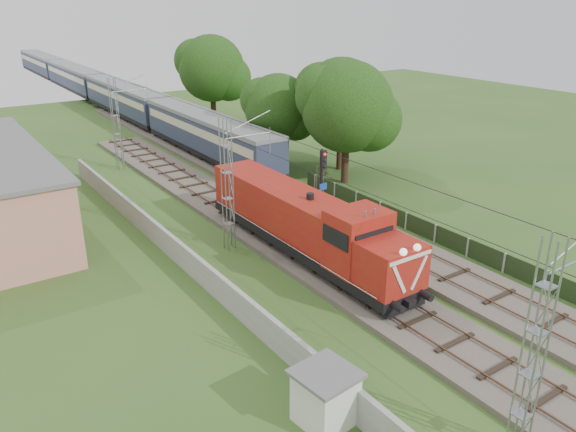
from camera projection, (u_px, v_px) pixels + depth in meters
ground at (407, 320)px, 26.72m from camera, size 140.00×140.00×0.00m
track_main at (318, 263)px, 32.03m from camera, size 4.20×70.00×0.45m
track_side at (270, 187)px, 44.64m from camera, size 4.20×80.00×0.45m
catenary at (228, 185)px, 32.92m from camera, size 3.31×70.00×8.00m
boundary_wall at (176, 250)px, 32.27m from camera, size 0.25×40.00×1.50m
fence at (468, 247)px, 32.99m from camera, size 0.12×32.00×1.20m
locomotive at (305, 223)px, 32.31m from camera, size 2.94×16.81×4.27m
coach_rake at (97, 86)px, 78.34m from camera, size 3.05×90.93×3.52m
signal_post at (322, 176)px, 35.29m from camera, size 0.61×0.48×5.54m
relay_hut at (325, 397)px, 20.00m from camera, size 2.29×2.29×2.15m
tree_a at (348, 108)px, 44.06m from camera, size 7.62×7.26×9.88m
tree_b at (342, 101)px, 47.69m from camera, size 7.47×7.11×9.68m
tree_c at (279, 108)px, 49.58m from camera, size 6.27×5.97×8.13m
tree_d at (212, 69)px, 64.55m from camera, size 7.97×7.59×10.33m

